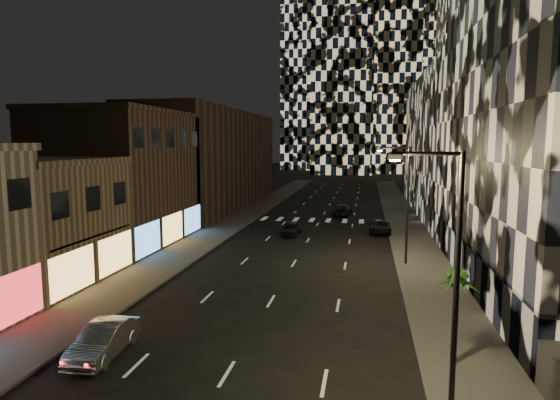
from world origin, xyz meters
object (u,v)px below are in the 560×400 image
at_px(streetlight_far, 405,196).
at_px(car_dark_midlane, 291,229).
at_px(car_dark_rightlane, 380,227).
at_px(streetlight_near, 450,262).
at_px(car_silver_parked, 104,340).
at_px(car_dark_oncoming, 342,210).
at_px(palm_tree, 457,286).

relative_size(streetlight_far, car_dark_midlane, 2.28).
relative_size(car_dark_midlane, car_dark_rightlane, 0.85).
bearing_deg(streetlight_near, car_silver_parked, 173.68).
height_order(streetlight_far, car_dark_midlane, streetlight_far).
distance_m(streetlight_far, car_dark_rightlane, 13.66).
bearing_deg(car_silver_parked, car_dark_oncoming, 76.03).
bearing_deg(streetlight_near, car_dark_rightlane, 92.37).
height_order(car_dark_rightlane, palm_tree, palm_tree).
relative_size(car_dark_midlane, car_dark_oncoming, 0.77).
xyz_separation_m(car_dark_rightlane, palm_tree, (2.25, -29.34, 2.83)).
bearing_deg(car_dark_rightlane, streetlight_near, -87.42).
bearing_deg(car_silver_parked, car_dark_midlane, 79.35).
bearing_deg(streetlight_far, streetlight_near, -90.00).
bearing_deg(streetlight_far, palm_tree, -86.93).
xyz_separation_m(streetlight_far, car_silver_parked, (-14.19, -18.43, -4.63)).
xyz_separation_m(streetlight_near, car_dark_midlane, (-10.36, 30.03, -4.68)).
relative_size(streetlight_far, car_silver_parked, 2.04).
distance_m(streetlight_near, streetlight_far, 20.00).
bearing_deg(streetlight_far, car_dark_oncoming, 103.50).
height_order(streetlight_near, car_dark_oncoming, streetlight_near).
relative_size(car_silver_parked, car_dark_oncoming, 0.87).
height_order(car_dark_oncoming, palm_tree, palm_tree).
distance_m(streetlight_far, car_silver_parked, 23.71).
xyz_separation_m(car_dark_midlane, car_dark_rightlane, (9.00, 2.71, -0.03)).
bearing_deg(streetlight_far, car_silver_parked, -127.60).
bearing_deg(streetlight_far, car_dark_rightlane, 96.07).
distance_m(car_dark_oncoming, palm_tree, 41.66).
bearing_deg(car_dark_oncoming, car_silver_parked, 83.41).
bearing_deg(palm_tree, car_dark_rightlane, 94.38).
xyz_separation_m(streetlight_far, car_dark_rightlane, (-1.35, 12.75, -4.71)).
distance_m(car_silver_parked, car_dark_midlane, 28.72).
xyz_separation_m(streetlight_far, car_dark_midlane, (-10.36, 10.03, -4.68)).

